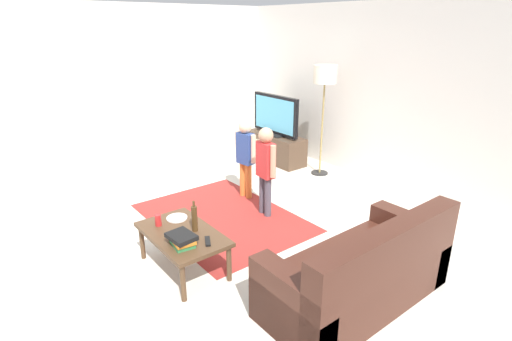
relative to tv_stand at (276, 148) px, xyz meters
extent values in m
plane|color=beige|center=(1.58, -2.30, -0.24)|extent=(7.80, 7.80, 0.00)
cube|color=silver|center=(1.58, 0.70, 1.11)|extent=(6.00, 0.12, 2.70)
cube|color=silver|center=(-1.42, -2.30, 1.11)|extent=(0.12, 6.00, 2.70)
cube|color=#9E2D28|center=(1.32, -2.05, -0.24)|extent=(2.20, 1.60, 0.01)
cube|color=#4C3828|center=(0.00, 0.00, 0.01)|extent=(1.20, 0.44, 0.50)
cube|color=black|center=(0.00, -0.05, -0.14)|extent=(1.10, 0.32, 0.03)
cube|color=black|center=(0.00, -0.02, 0.27)|extent=(0.44, 0.28, 0.03)
cube|color=black|center=(0.00, -0.02, 0.63)|extent=(1.10, 0.07, 0.68)
cube|color=#59B2D8|center=(0.00, -0.06, 0.63)|extent=(1.00, 0.01, 0.58)
cube|color=#472319|center=(3.43, -2.01, -0.03)|extent=(0.80, 1.80, 0.42)
cube|color=#472319|center=(3.73, -2.01, 0.19)|extent=(0.20, 1.80, 0.86)
cube|color=#472319|center=(3.43, -2.81, 0.06)|extent=(0.80, 0.20, 0.60)
cube|color=#472319|center=(3.43, -1.21, 0.06)|extent=(0.80, 0.20, 0.60)
cube|color=#B22823|center=(3.58, -1.46, 0.32)|extent=(0.10, 0.32, 0.32)
cylinder|color=#262626|center=(0.96, 0.15, -0.23)|extent=(0.28, 0.28, 0.02)
cylinder|color=#99844C|center=(0.96, 0.15, 0.52)|extent=(0.03, 0.03, 1.50)
cylinder|color=silver|center=(0.96, 0.15, 1.40)|extent=(0.36, 0.36, 0.28)
cylinder|color=orange|center=(0.90, -1.41, 0.01)|extent=(0.09, 0.09, 0.51)
cylinder|color=orange|center=(1.03, -1.39, 0.01)|extent=(0.09, 0.09, 0.51)
cube|color=#2D478C|center=(0.96, -1.40, 0.49)|extent=(0.26, 0.17, 0.44)
sphere|color=beige|center=(0.96, -1.40, 0.80)|extent=(0.18, 0.18, 0.18)
cylinder|color=beige|center=(0.81, -1.42, 0.51)|extent=(0.07, 0.07, 0.40)
cylinder|color=beige|center=(1.12, -1.38, 0.51)|extent=(0.07, 0.07, 0.40)
cylinder|color=#4C4C59|center=(1.52, -1.54, 0.02)|extent=(0.09, 0.09, 0.53)
cylinder|color=#4C4C59|center=(1.64, -1.55, 0.02)|extent=(0.09, 0.09, 0.53)
cube|color=red|center=(1.58, -1.54, 0.51)|extent=(0.26, 0.16, 0.45)
sphere|color=tan|center=(1.58, -1.54, 0.84)|extent=(0.19, 0.19, 0.19)
cylinder|color=tan|center=(1.42, -1.53, 0.54)|extent=(0.07, 0.07, 0.41)
cylinder|color=tan|center=(1.74, -1.56, 0.54)|extent=(0.07, 0.07, 0.41)
cube|color=#513823|center=(2.04, -2.99, 0.16)|extent=(1.00, 0.60, 0.04)
cylinder|color=#513823|center=(1.59, -3.24, -0.05)|extent=(0.05, 0.05, 0.38)
cylinder|color=#513823|center=(2.49, -3.24, -0.05)|extent=(0.05, 0.05, 0.38)
cylinder|color=#513823|center=(1.59, -2.74, -0.05)|extent=(0.05, 0.05, 0.38)
cylinder|color=#513823|center=(2.49, -2.74, -0.05)|extent=(0.05, 0.05, 0.38)
cube|color=#388C4C|center=(2.26, -3.11, 0.20)|extent=(0.26, 0.21, 0.04)
cube|color=orange|center=(2.26, -3.11, 0.23)|extent=(0.28, 0.22, 0.03)
cube|color=black|center=(2.26, -3.11, 0.27)|extent=(0.28, 0.23, 0.04)
cylinder|color=#4C3319|center=(2.09, -2.87, 0.31)|extent=(0.06, 0.06, 0.27)
cylinder|color=#4C3319|center=(2.09, -2.87, 0.47)|extent=(0.02, 0.02, 0.06)
cube|color=black|center=(2.36, -2.89, 0.19)|extent=(0.17, 0.12, 0.02)
cylinder|color=red|center=(1.76, -3.11, 0.24)|extent=(0.07, 0.07, 0.12)
cylinder|color=white|center=(1.74, -2.89, 0.18)|extent=(0.22, 0.22, 0.02)
cube|color=silver|center=(1.76, -2.89, 0.19)|extent=(0.15, 0.04, 0.01)
camera|label=1|loc=(5.26, -4.59, 2.12)|focal=28.04mm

